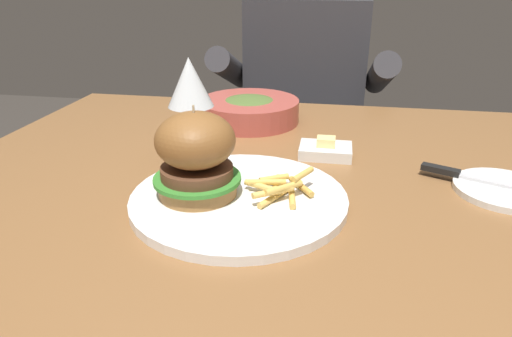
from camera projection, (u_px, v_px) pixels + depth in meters
The scene contains 10 objects.
dining_table at pixel (285, 226), 0.78m from camera, with size 1.19×0.95×0.74m.
main_plate at pixel (239, 199), 0.67m from camera, with size 0.32×0.32×0.01m, color white.
burger_sandwich at pixel (196, 155), 0.64m from camera, with size 0.13×0.13×0.13m.
fries_pile at pixel (281, 187), 0.66m from camera, with size 0.10×0.10×0.03m.
wine_glass at pixel (190, 86), 0.77m from camera, with size 0.08×0.08×0.18m.
bread_plate at pixel (505, 190), 0.70m from camera, with size 0.15×0.15×0.01m, color white.
table_knife at pixel (471, 177), 0.72m from camera, with size 0.18×0.09×0.01m.
butter_dish at pixel (325, 150), 0.83m from camera, with size 0.09×0.07×0.04m.
soup_bowl at pixel (249, 110), 1.02m from camera, with size 0.22×0.22×0.06m.
diner_person at pixel (303, 133), 1.50m from camera, with size 0.51×0.36×1.18m.
Camera 1 is at (0.07, -0.67, 1.05)m, focal length 32.00 mm.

